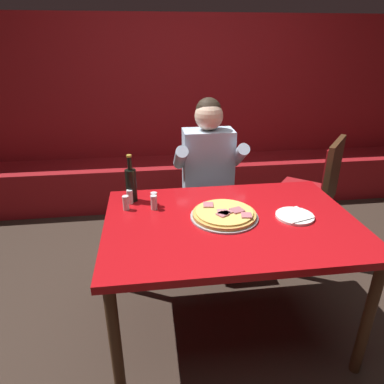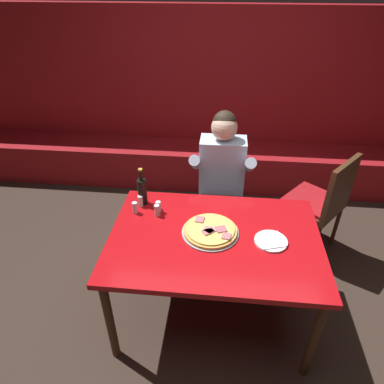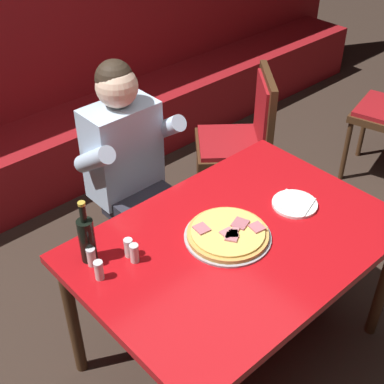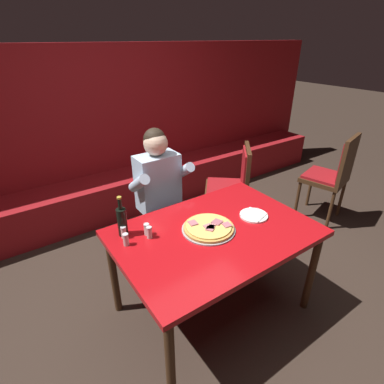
% 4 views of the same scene
% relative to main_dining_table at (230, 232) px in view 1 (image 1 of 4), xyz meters
% --- Properties ---
extents(ground_plane, '(24.00, 24.00, 0.00)m').
position_rel_main_dining_table_xyz_m(ground_plane, '(0.00, 0.00, -0.68)').
color(ground_plane, '#33261E').
extents(booth_wall_panel, '(6.80, 0.16, 1.90)m').
position_rel_main_dining_table_xyz_m(booth_wall_panel, '(0.00, 2.18, 0.27)').
color(booth_wall_panel, maroon).
rests_on(booth_wall_panel, ground_plane).
extents(booth_bench, '(6.46, 0.48, 0.46)m').
position_rel_main_dining_table_xyz_m(booth_bench, '(0.00, 1.86, -0.45)').
color(booth_bench, maroon).
rests_on(booth_bench, ground_plane).
extents(main_dining_table, '(1.37, 0.95, 0.75)m').
position_rel_main_dining_table_xyz_m(main_dining_table, '(0.00, 0.00, 0.00)').
color(main_dining_table, '#422816').
rests_on(main_dining_table, ground_plane).
extents(pizza, '(0.38, 0.38, 0.05)m').
position_rel_main_dining_table_xyz_m(pizza, '(-0.03, 0.03, 0.09)').
color(pizza, '#9E9EA3').
rests_on(pizza, main_dining_table).
extents(plate_white_paper, '(0.21, 0.21, 0.02)m').
position_rel_main_dining_table_xyz_m(plate_white_paper, '(0.36, -0.02, 0.08)').
color(plate_white_paper, white).
rests_on(plate_white_paper, main_dining_table).
extents(beer_bottle, '(0.07, 0.07, 0.29)m').
position_rel_main_dining_table_xyz_m(beer_bottle, '(-0.54, 0.32, 0.19)').
color(beer_bottle, black).
rests_on(beer_bottle, main_dining_table).
extents(shaker_oregano, '(0.04, 0.04, 0.09)m').
position_rel_main_dining_table_xyz_m(shaker_oregano, '(-0.55, 0.28, 0.11)').
color(shaker_oregano, silver).
rests_on(shaker_oregano, main_dining_table).
extents(shaker_black_pepper, '(0.04, 0.04, 0.09)m').
position_rel_main_dining_table_xyz_m(shaker_black_pepper, '(-0.41, 0.23, 0.11)').
color(shaker_black_pepper, silver).
rests_on(shaker_black_pepper, main_dining_table).
extents(shaker_red_pepper_flakes, '(0.04, 0.04, 0.09)m').
position_rel_main_dining_table_xyz_m(shaker_red_pepper_flakes, '(-0.57, 0.20, 0.11)').
color(shaker_red_pepper_flakes, silver).
rests_on(shaker_red_pepper_flakes, main_dining_table).
extents(shaker_parmesan, '(0.04, 0.04, 0.09)m').
position_rel_main_dining_table_xyz_m(shaker_parmesan, '(-0.41, 0.19, 0.11)').
color(shaker_parmesan, silver).
rests_on(shaker_parmesan, main_dining_table).
extents(diner_seated_blue_shirt, '(0.53, 0.53, 1.27)m').
position_rel_main_dining_table_xyz_m(diner_seated_blue_shirt, '(0.02, 0.78, 0.03)').
color(diner_seated_blue_shirt, black).
rests_on(diner_seated_blue_shirt, ground_plane).
extents(dining_chair_near_left, '(0.62, 0.62, 0.97)m').
position_rel_main_dining_table_xyz_m(dining_chair_near_left, '(0.88, 0.79, -0.11)').
color(dining_chair_near_left, '#422816').
rests_on(dining_chair_near_left, ground_plane).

